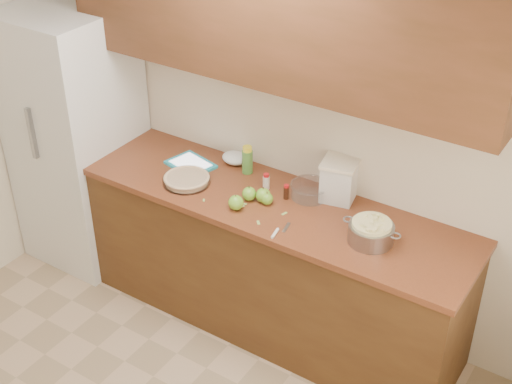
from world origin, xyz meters
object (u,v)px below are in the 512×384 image
Objects in this scene: pie at (187,179)px; flour_canister at (339,180)px; colander at (371,232)px; tablet at (191,164)px.

pie is 1.17× the size of flour_canister.
flour_canister is at bearing 22.31° from pie.
colander is at bearing -39.94° from flour_canister.
flour_canister reaches higher than tablet.
tablet is (-0.11, 0.18, -0.01)m from pie.
colander is 1.30m from tablet.
colander is 0.45m from flour_canister.
flour_canister is 0.77× the size of tablet.
flour_canister reaches higher than colander.
pie is at bearing -45.69° from tablet.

